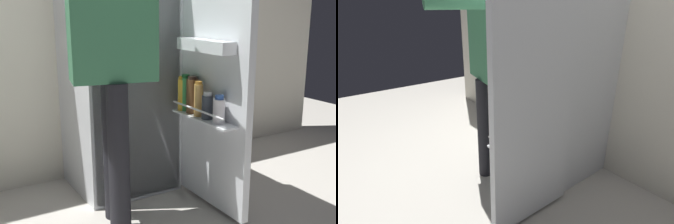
# 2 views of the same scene
# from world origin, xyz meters

# --- Properties ---
(ground_plane) EXTENTS (6.83, 6.83, 0.00)m
(ground_plane) POSITION_xyz_m (0.00, 0.00, 0.00)
(ground_plane) COLOR #B7B2A8
(kitchen_wall) EXTENTS (4.40, 0.10, 2.54)m
(kitchen_wall) POSITION_xyz_m (0.00, 0.91, 1.27)
(kitchen_wall) COLOR silver
(kitchen_wall) RESTS_ON ground_plane
(refrigerator) EXTENTS (0.70, 1.25, 1.79)m
(refrigerator) POSITION_xyz_m (0.03, 0.50, 0.89)
(refrigerator) COLOR silver
(refrigerator) RESTS_ON ground_plane
(person) EXTENTS (0.58, 0.83, 1.71)m
(person) POSITION_xyz_m (-0.25, 0.04, 1.04)
(person) COLOR black
(person) RESTS_ON ground_plane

